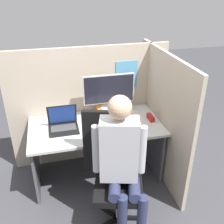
# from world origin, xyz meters

# --- Properties ---
(ground_plane) EXTENTS (12.00, 12.00, 0.00)m
(ground_plane) POSITION_xyz_m (0.00, 0.00, 0.00)
(ground_plane) COLOR #3D3D42
(cubicle_panel_back) EXTENTS (2.00, 0.05, 1.53)m
(cubicle_panel_back) POSITION_xyz_m (0.00, 0.80, 0.77)
(cubicle_panel_back) COLOR tan
(cubicle_panel_back) RESTS_ON ground
(cubicle_panel_right) EXTENTS (0.04, 1.43, 1.53)m
(cubicle_panel_right) POSITION_xyz_m (0.78, 0.31, 0.77)
(cubicle_panel_right) COLOR tan
(cubicle_panel_right) RESTS_ON ground
(desk) EXTENTS (1.50, 0.78, 0.73)m
(desk) POSITION_xyz_m (0.00, 0.39, 0.55)
(desk) COLOR #B7B7B2
(desk) RESTS_ON ground
(paper_box) EXTENTS (0.28, 0.22, 0.08)m
(paper_box) POSITION_xyz_m (0.21, 0.61, 0.77)
(paper_box) COLOR orange
(paper_box) RESTS_ON desk
(monitor) EXTENTS (0.61, 0.21, 0.43)m
(monitor) POSITION_xyz_m (0.21, 0.61, 1.04)
(monitor) COLOR #B2B2B7
(monitor) RESTS_ON paper_box
(laptop) EXTENTS (0.32, 0.26, 0.27)m
(laptop) POSITION_xyz_m (-0.36, 0.40, 0.78)
(laptop) COLOR black
(laptop) RESTS_ON desk
(mouse) EXTENTS (0.06, 0.04, 0.04)m
(mouse) POSITION_xyz_m (-0.08, 0.21, 0.74)
(mouse) COLOR black
(mouse) RESTS_ON desk
(stapler) EXTENTS (0.05, 0.15, 0.06)m
(stapler) POSITION_xyz_m (0.65, 0.36, 0.75)
(stapler) COLOR #A31919
(stapler) RESTS_ON desk
(carrot_toy) EXTENTS (0.05, 0.12, 0.05)m
(carrot_toy) POSITION_xyz_m (0.14, 0.13, 0.75)
(carrot_toy) COLOR orange
(carrot_toy) RESTS_ON desk
(office_chair) EXTENTS (0.57, 0.62, 1.14)m
(office_chair) POSITION_xyz_m (0.04, -0.23, 0.57)
(office_chair) COLOR black
(office_chair) RESTS_ON ground
(person) EXTENTS (0.47, 0.45, 1.40)m
(person) POSITION_xyz_m (0.09, -0.38, 0.81)
(person) COLOR #282D4C
(person) RESTS_ON ground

